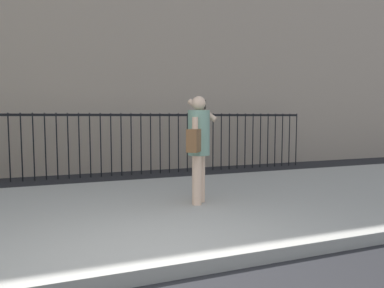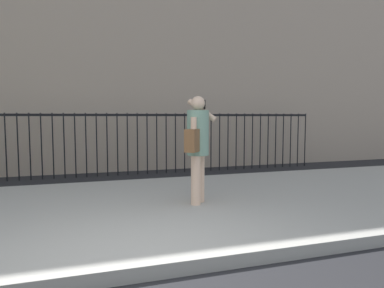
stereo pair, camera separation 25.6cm
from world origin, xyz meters
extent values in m
plane|color=black|center=(0.00, 0.00, 0.00)|extent=(60.00, 60.00, 0.00)
cube|color=#9E9B93|center=(0.00, 2.20, 0.07)|extent=(28.00, 4.40, 0.15)
cube|color=black|center=(0.00, 5.90, 1.55)|extent=(12.00, 0.04, 0.06)
cylinder|color=black|center=(-2.17, 5.90, 0.80)|extent=(0.03, 0.03, 1.60)
cylinder|color=black|center=(-1.91, 5.90, 0.80)|extent=(0.03, 0.03, 1.60)
cylinder|color=black|center=(-1.66, 5.90, 0.80)|extent=(0.03, 0.03, 1.60)
cylinder|color=black|center=(-1.40, 5.90, 0.80)|extent=(0.03, 0.03, 1.60)
cylinder|color=black|center=(-1.15, 5.90, 0.80)|extent=(0.03, 0.03, 1.60)
cylinder|color=black|center=(-0.89, 5.90, 0.80)|extent=(0.03, 0.03, 1.60)
cylinder|color=black|center=(-0.64, 5.90, 0.80)|extent=(0.03, 0.03, 1.60)
cylinder|color=black|center=(-0.38, 5.90, 0.80)|extent=(0.03, 0.03, 1.60)
cylinder|color=black|center=(-0.13, 5.90, 0.80)|extent=(0.03, 0.03, 1.60)
cylinder|color=black|center=(0.13, 5.90, 0.80)|extent=(0.03, 0.03, 1.60)
cylinder|color=black|center=(0.38, 5.90, 0.80)|extent=(0.03, 0.03, 1.60)
cylinder|color=black|center=(0.64, 5.90, 0.80)|extent=(0.03, 0.03, 1.60)
cylinder|color=black|center=(0.89, 5.90, 0.80)|extent=(0.03, 0.03, 1.60)
cylinder|color=black|center=(1.15, 5.90, 0.80)|extent=(0.03, 0.03, 1.60)
cylinder|color=black|center=(1.40, 5.90, 0.80)|extent=(0.03, 0.03, 1.60)
cylinder|color=black|center=(1.66, 5.90, 0.80)|extent=(0.03, 0.03, 1.60)
cylinder|color=black|center=(1.91, 5.90, 0.80)|extent=(0.03, 0.03, 1.60)
cylinder|color=black|center=(2.17, 5.90, 0.80)|extent=(0.03, 0.03, 1.60)
cylinder|color=black|center=(2.43, 5.90, 0.80)|extent=(0.03, 0.03, 1.60)
cylinder|color=black|center=(2.68, 5.90, 0.80)|extent=(0.03, 0.03, 1.60)
cylinder|color=black|center=(2.94, 5.90, 0.80)|extent=(0.03, 0.03, 1.60)
cylinder|color=black|center=(3.19, 5.90, 0.80)|extent=(0.03, 0.03, 1.60)
cylinder|color=black|center=(3.45, 5.90, 0.80)|extent=(0.03, 0.03, 1.60)
cylinder|color=black|center=(3.70, 5.90, 0.80)|extent=(0.03, 0.03, 1.60)
cylinder|color=black|center=(3.96, 5.90, 0.80)|extent=(0.03, 0.03, 1.60)
cylinder|color=black|center=(4.21, 5.90, 0.80)|extent=(0.03, 0.03, 1.60)
cylinder|color=black|center=(4.47, 5.90, 0.80)|extent=(0.03, 0.03, 1.60)
cylinder|color=black|center=(4.72, 5.90, 0.80)|extent=(0.03, 0.03, 1.60)
cylinder|color=black|center=(4.98, 5.90, 0.80)|extent=(0.03, 0.03, 1.60)
cylinder|color=black|center=(5.23, 5.90, 0.80)|extent=(0.03, 0.03, 1.60)
cylinder|color=black|center=(5.49, 5.90, 0.80)|extent=(0.03, 0.03, 1.60)
cylinder|color=black|center=(5.74, 5.90, 0.80)|extent=(0.03, 0.03, 1.60)
cylinder|color=black|center=(6.00, 5.90, 0.80)|extent=(0.03, 0.03, 1.60)
cylinder|color=beige|center=(1.30, 2.12, 0.53)|extent=(0.15, 0.15, 0.76)
cylinder|color=beige|center=(1.18, 1.96, 0.53)|extent=(0.15, 0.15, 0.76)
cylinder|color=gray|center=(1.24, 2.04, 1.26)|extent=(0.48, 0.48, 0.70)
sphere|color=beige|center=(1.24, 2.04, 1.72)|extent=(0.22, 0.22, 0.22)
cylinder|color=beige|center=(1.36, 2.20, 1.61)|extent=(0.44, 0.37, 0.38)
cylinder|color=beige|center=(1.12, 1.88, 1.24)|extent=(0.09, 0.09, 0.53)
cube|color=black|center=(1.38, 2.12, 1.70)|extent=(0.05, 0.06, 0.15)
cube|color=brown|center=(1.08, 1.83, 1.16)|extent=(0.30, 0.32, 0.34)
camera|label=1|loc=(-0.72, -2.95, 1.52)|focal=32.31mm
camera|label=2|loc=(-0.48, -3.03, 1.52)|focal=32.31mm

